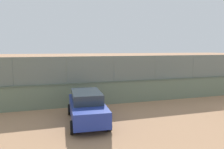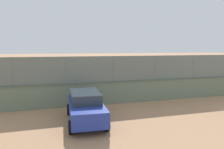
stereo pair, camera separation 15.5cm
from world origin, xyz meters
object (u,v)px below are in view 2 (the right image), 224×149
object	(u,v)px
player_baseline_waiting	(69,79)
player_near_wall_returning	(129,72)
parked_car_blue	(86,106)
sports_ball	(56,79)
courtside_bench	(183,89)

from	to	relation	value
player_baseline_waiting	player_near_wall_returning	distance (m)	7.74
player_near_wall_returning	parked_car_blue	distance (m)	14.79
player_near_wall_returning	parked_car_blue	xyz separation A→B (m)	(7.14, 12.95, -0.19)
player_near_wall_returning	parked_car_blue	world-z (taller)	player_near_wall_returning
player_baseline_waiting	parked_car_blue	distance (m)	9.99
player_baseline_waiting	sports_ball	world-z (taller)	player_baseline_waiting
courtside_bench	player_near_wall_returning	bearing A→B (deg)	-78.93
courtside_bench	parked_car_blue	bearing A→B (deg)	26.70
sports_ball	courtside_bench	size ratio (longest dim) A/B	0.08
player_baseline_waiting	courtside_bench	bearing A→B (deg)	147.77
courtside_bench	player_baseline_waiting	bearing A→B (deg)	-32.23
courtside_bench	parked_car_blue	world-z (taller)	parked_car_blue
sports_ball	courtside_bench	bearing A→B (deg)	161.94
player_near_wall_returning	sports_ball	size ratio (longest dim) A/B	12.68
parked_car_blue	courtside_bench	bearing A→B (deg)	-153.30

